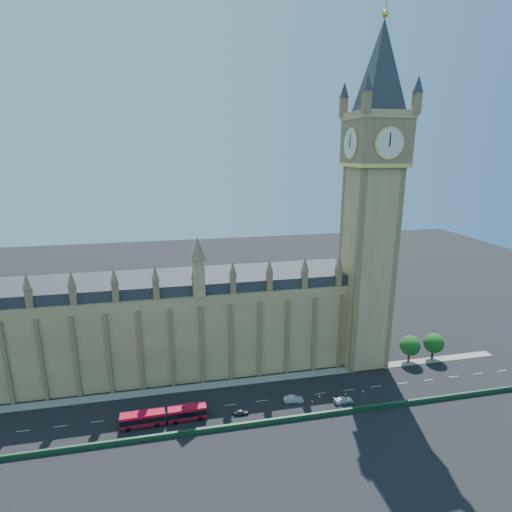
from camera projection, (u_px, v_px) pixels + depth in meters
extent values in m
plane|color=black|center=(246.00, 403.00, 101.55)|extent=(400.00, 400.00, 0.00)
cube|color=#AB8253|center=(146.00, 330.00, 114.30)|extent=(120.00, 20.00, 25.00)
cube|color=#2D3035|center=(143.00, 283.00, 110.74)|extent=(120.00, 18.00, 3.00)
cube|color=#AB8253|center=(366.00, 270.00, 114.90)|extent=(12.00, 12.00, 58.00)
cube|color=olive|center=(376.00, 144.00, 106.01)|extent=(14.00, 14.00, 12.00)
cylinder|color=silver|center=(390.00, 143.00, 99.24)|extent=(7.20, 0.30, 7.20)
cube|color=#AB8253|center=(378.00, 116.00, 104.23)|extent=(14.50, 14.50, 2.00)
pyramid|color=#2D3035|center=(385.00, 17.00, 98.38)|extent=(20.59, 20.59, 22.00)
sphere|color=#F2C64C|center=(385.00, 14.00, 98.18)|extent=(1.80, 1.80, 1.80)
cube|color=#1E4C2D|center=(253.00, 424.00, 92.88)|extent=(160.00, 0.60, 1.20)
cube|color=gray|center=(240.00, 382.00, 110.53)|extent=(160.00, 3.00, 0.16)
cylinder|color=#382619|center=(409.00, 356.00, 120.73)|extent=(0.70, 0.70, 4.00)
sphere|color=#124715|center=(410.00, 346.00, 119.84)|extent=(6.00, 6.00, 6.00)
sphere|color=#124715|center=(412.00, 343.00, 120.12)|extent=(4.38, 4.38, 4.38)
cylinder|color=#382619|center=(432.00, 353.00, 122.30)|extent=(0.70, 0.70, 4.00)
sphere|color=#124715|center=(434.00, 343.00, 121.41)|extent=(6.00, 6.00, 6.00)
sphere|color=#124715|center=(436.00, 341.00, 121.70)|extent=(4.38, 4.38, 4.38)
cube|color=red|center=(143.00, 419.00, 92.70)|extent=(10.19, 3.10, 3.37)
cube|color=red|center=(187.00, 413.00, 94.98)|extent=(9.07, 3.06, 3.37)
cube|color=black|center=(143.00, 418.00, 92.60)|extent=(10.24, 3.15, 1.28)
cube|color=black|center=(187.00, 411.00, 94.88)|extent=(9.12, 3.12, 1.28)
cylinder|color=black|center=(164.00, 417.00, 93.82)|extent=(0.95, 2.72, 2.70)
cylinder|color=black|center=(128.00, 430.00, 90.94)|extent=(1.13, 0.37, 1.12)
cylinder|color=black|center=(129.00, 422.00, 93.59)|extent=(1.13, 0.37, 1.12)
cylinder|color=black|center=(157.00, 425.00, 92.39)|extent=(1.13, 0.37, 1.12)
cylinder|color=black|center=(157.00, 418.00, 95.03)|extent=(1.13, 0.37, 1.12)
cylinder|color=black|center=(175.00, 423.00, 93.30)|extent=(1.13, 0.37, 1.12)
cylinder|color=black|center=(175.00, 415.00, 95.95)|extent=(1.13, 0.37, 1.12)
cylinder|color=black|center=(200.00, 419.00, 94.59)|extent=(1.13, 0.37, 1.12)
cylinder|color=black|center=(199.00, 412.00, 97.23)|extent=(1.13, 0.37, 1.12)
imported|color=#3A3E41|center=(241.00, 412.00, 96.95)|extent=(3.79, 1.63, 1.28)
imported|color=#B1B3B9|center=(294.00, 399.00, 101.72)|extent=(5.18, 2.39, 1.65)
imported|color=silver|center=(344.00, 400.00, 101.47)|extent=(5.10, 2.30, 1.45)
cube|color=black|center=(319.00, 397.00, 103.72)|extent=(0.50, 0.50, 0.04)
cone|color=orange|center=(320.00, 396.00, 103.63)|extent=(0.56, 0.56, 0.75)
cylinder|color=white|center=(320.00, 396.00, 103.60)|extent=(0.36, 0.36, 0.13)
cube|color=black|center=(346.00, 395.00, 104.77)|extent=(0.45, 0.45, 0.04)
cone|color=orange|center=(346.00, 394.00, 104.70)|extent=(0.50, 0.50, 0.62)
cylinder|color=white|center=(346.00, 394.00, 104.67)|extent=(0.30, 0.30, 0.11)
cube|color=black|center=(312.00, 403.00, 101.59)|extent=(0.52, 0.52, 0.04)
cone|color=#D6560B|center=(312.00, 402.00, 101.50)|extent=(0.57, 0.57, 0.69)
cylinder|color=white|center=(312.00, 401.00, 101.48)|extent=(0.33, 0.33, 0.12)
cube|color=black|center=(363.00, 393.00, 105.70)|extent=(0.46, 0.46, 0.04)
cone|color=red|center=(363.00, 392.00, 105.61)|extent=(0.51, 0.51, 0.75)
cylinder|color=white|center=(363.00, 391.00, 105.58)|extent=(0.36, 0.36, 0.13)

